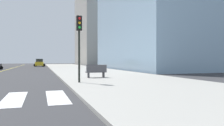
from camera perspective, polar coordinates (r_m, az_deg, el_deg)
name	(u,v)px	position (r m, az deg, el deg)	size (l,w,h in m)	color
sidewalk_kerb_east	(97,73)	(27.21, -3.93, -2.62)	(10.00, 120.00, 0.15)	#9E9B93
lane_divider_paint	(10,69)	(46.72, -24.87, -1.36)	(0.16, 80.00, 0.01)	yellow
parking_garage_concrete	(105,23)	(80.06, -1.87, 10.22)	(18.00, 24.00, 29.65)	#9E9B93
car_yellow_nearest	(40,63)	(61.24, -18.26, 0.03)	(2.92, 4.55, 2.00)	gold
traffic_light_near_corner	(79,36)	(15.30, -8.51, 7.05)	(0.36, 0.41, 4.55)	black
park_bench	(96,71)	(19.28, -4.12, -2.18)	(1.80, 0.57, 1.12)	#47474C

